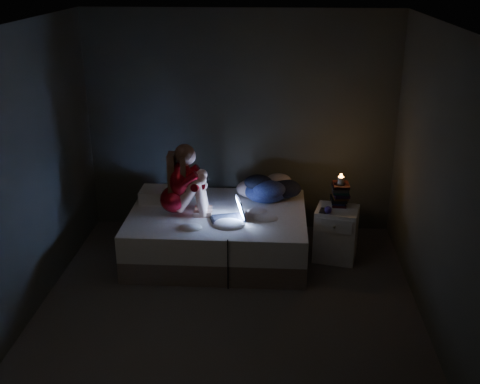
# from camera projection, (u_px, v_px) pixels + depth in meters

# --- Properties ---
(floor) EXTENTS (3.60, 3.80, 0.02)m
(floor) POSITION_uv_depth(u_px,v_px,m) (228.00, 310.00, 5.58)
(floor) COLOR #3A3532
(floor) RESTS_ON ground
(ceiling) EXTENTS (3.60, 3.80, 0.02)m
(ceiling) POSITION_uv_depth(u_px,v_px,m) (226.00, 24.00, 4.61)
(ceiling) COLOR silver
(ceiling) RESTS_ON ground
(wall_back) EXTENTS (3.60, 0.02, 2.60)m
(wall_back) POSITION_uv_depth(u_px,v_px,m) (241.00, 124.00, 6.87)
(wall_back) COLOR #333431
(wall_back) RESTS_ON ground
(wall_front) EXTENTS (3.60, 0.02, 2.60)m
(wall_front) POSITION_uv_depth(u_px,v_px,m) (199.00, 298.00, 3.32)
(wall_front) COLOR #333431
(wall_front) RESTS_ON ground
(wall_left) EXTENTS (0.02, 3.80, 2.60)m
(wall_left) POSITION_uv_depth(u_px,v_px,m) (23.00, 176.00, 5.20)
(wall_left) COLOR #333431
(wall_left) RESTS_ON ground
(wall_right) EXTENTS (0.02, 3.80, 2.60)m
(wall_right) POSITION_uv_depth(u_px,v_px,m) (440.00, 185.00, 4.99)
(wall_right) COLOR #333431
(wall_right) RESTS_ON ground
(bed) EXTENTS (1.91, 1.43, 0.52)m
(bed) POSITION_uv_depth(u_px,v_px,m) (218.00, 233.00, 6.51)
(bed) COLOR beige
(bed) RESTS_ON ground
(pillow) EXTENTS (0.47, 0.33, 0.13)m
(pillow) POSITION_uv_depth(u_px,v_px,m) (161.00, 195.00, 6.70)
(pillow) COLOR silver
(pillow) RESTS_ON bed
(woman) EXTENTS (0.50, 0.34, 0.79)m
(woman) POSITION_uv_depth(u_px,v_px,m) (174.00, 179.00, 6.22)
(woman) COLOR #A41625
(woman) RESTS_ON bed
(laptop) EXTENTS (0.41, 0.33, 0.25)m
(laptop) POSITION_uv_depth(u_px,v_px,m) (227.00, 209.00, 6.17)
(laptop) COLOR black
(laptop) RESTS_ON bed
(clothes_pile) EXTENTS (0.55, 0.45, 0.32)m
(clothes_pile) POSITION_uv_depth(u_px,v_px,m) (266.00, 187.00, 6.67)
(clothes_pile) COLOR #171754
(clothes_pile) RESTS_ON bed
(nightstand) EXTENTS (0.52, 0.48, 0.59)m
(nightstand) POSITION_uv_depth(u_px,v_px,m) (336.00, 234.00, 6.43)
(nightstand) COLOR silver
(nightstand) RESTS_ON ground
(book_stack) EXTENTS (0.19, 0.25, 0.22)m
(book_stack) POSITION_uv_depth(u_px,v_px,m) (340.00, 196.00, 6.37)
(book_stack) COLOR black
(book_stack) RESTS_ON nightstand
(candle) EXTENTS (0.07, 0.07, 0.08)m
(candle) POSITION_uv_depth(u_px,v_px,m) (341.00, 183.00, 6.32)
(candle) COLOR beige
(candle) RESTS_ON book_stack
(phone) EXTENTS (0.07, 0.14, 0.01)m
(phone) POSITION_uv_depth(u_px,v_px,m) (325.00, 212.00, 6.23)
(phone) COLOR black
(phone) RESTS_ON nightstand
(blue_orb) EXTENTS (0.08, 0.08, 0.08)m
(blue_orb) POSITION_uv_depth(u_px,v_px,m) (331.00, 211.00, 6.17)
(blue_orb) COLOR #3B298E
(blue_orb) RESTS_ON nightstand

